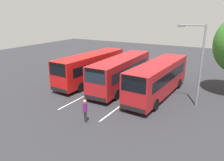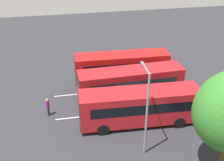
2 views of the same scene
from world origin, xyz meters
The scene contains 8 objects.
ground_plane centered at (0.00, 0.00, 0.00)m, with size 69.37×69.37×0.00m, color #2B2B30.
bus_far_left centered at (-0.59, -4.13, 1.81)m, with size 10.53×2.94×3.28m.
bus_center_left centered at (-0.51, -0.16, 1.81)m, with size 10.47×2.69×3.28m.
bus_center_right centered at (-0.18, 3.98, 1.81)m, with size 10.55×3.03×3.28m.
pedestrian centered at (7.64, 1.07, 1.05)m, with size 0.43×0.43×1.78m.
street_lamp centered at (0.47, 7.49, 4.00)m, with size 0.32×2.29×6.90m.
lane_stripe_outer_left centered at (0.00, -2.07, 0.00)m, with size 14.18×0.12×0.01m, color silver.
lane_stripe_inner_left centered at (0.00, 2.07, 0.00)m, with size 14.18×0.12×0.01m, color silver.
Camera 2 is at (6.34, 23.21, 15.17)m, focal length 44.68 mm.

